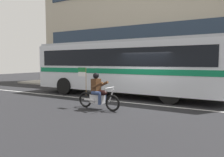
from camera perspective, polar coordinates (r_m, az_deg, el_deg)
name	(u,v)px	position (r m, az deg, el deg)	size (l,w,h in m)	color
ground_plane	(145,102)	(10.86, 8.95, -6.29)	(60.00, 60.00, 0.00)	black
sidewalk_curb	(169,89)	(15.69, 15.23, -2.81)	(28.00, 3.80, 0.15)	#A39E93
lane_center_stripe	(141,104)	(10.30, 7.82, -6.83)	(26.60, 0.14, 0.01)	silver
office_building_facade	(178,6)	(18.35, 17.39, 18.23)	(28.00, 0.89, 12.88)	#B2A893
transit_bus	(123,64)	(12.48, 2.88, 3.85)	(11.27, 2.84, 3.22)	silver
motorcycle_with_rider	(98,94)	(8.99, -3.89, -4.16)	(2.19, 0.64, 1.78)	black
fire_hydrant	(217,87)	(14.13, 26.67, -2.10)	(0.22, 0.30, 0.75)	#4C8C3F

